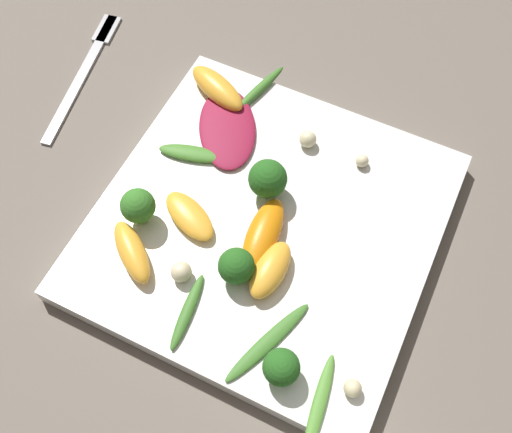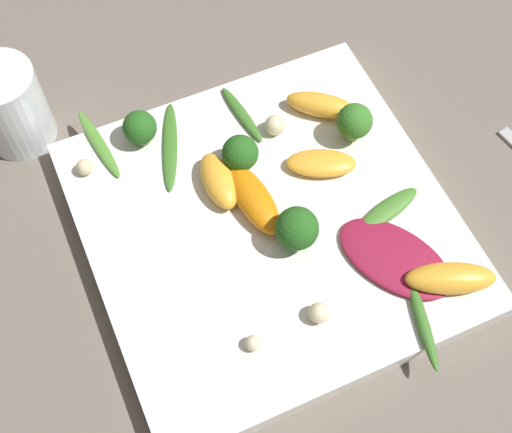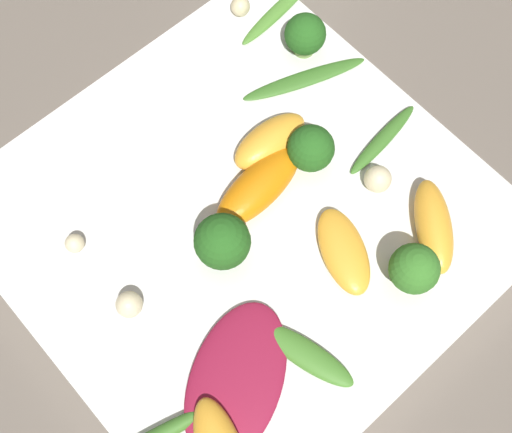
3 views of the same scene
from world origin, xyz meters
TOP-DOWN VIEW (x-y plane):
  - ground_plane at (0.00, 0.00)m, footprint 2.40×2.40m
  - plate at (0.00, 0.00)m, footprint 0.30×0.30m
  - radicchio_leaf_0 at (-0.08, 0.08)m, footprint 0.10×0.12m
  - orange_segment_0 at (0.03, -0.05)m, footprint 0.03×0.06m
  - orange_segment_2 at (-0.09, -0.09)m, footprint 0.07×0.06m
  - orange_segment_3 at (0.01, -0.02)m, footprint 0.04×0.08m
  - orange_segment_4 at (-0.06, -0.03)m, footprint 0.07×0.05m
  - broccoli_floret_0 at (-0.10, -0.05)m, footprint 0.03×0.03m
  - broccoli_floret_1 at (-0.00, -0.06)m, footprint 0.03×0.03m
  - broccoli_floret_2 at (0.07, -0.12)m, footprint 0.03×0.03m
  - broccoli_floret_3 at (-0.01, 0.03)m, footprint 0.04×0.04m
  - arugula_sprig_0 at (-0.02, -0.11)m, footprint 0.02×0.07m
  - arugula_sprig_1 at (0.11, -0.13)m, footprint 0.02×0.09m
  - arugula_sprig_2 at (-0.10, 0.03)m, footprint 0.07×0.03m
  - arugula_sprig_4 at (0.05, -0.10)m, footprint 0.05×0.09m
  - macadamia_nut_0 at (0.13, -0.11)m, footprint 0.01×0.01m
  - macadamia_nut_1 at (-0.04, -0.08)m, footprint 0.02×0.02m
  - macadamia_nut_2 at (0.06, 0.10)m, footprint 0.01×0.01m
  - macadamia_nut_3 at (-0.00, 0.10)m, footprint 0.02×0.02m

SIDE VIEW (x-z plane):
  - ground_plane at x=0.00m, z-range 0.00..0.00m
  - plate at x=0.00m, z-range 0.00..0.02m
  - arugula_sprig_4 at x=0.05m, z-range 0.02..0.03m
  - arugula_sprig_1 at x=0.11m, z-range 0.02..0.03m
  - arugula_sprig_0 at x=-0.02m, z-range 0.02..0.03m
  - arugula_sprig_2 at x=-0.10m, z-range 0.02..0.03m
  - radicchio_leaf_0 at x=-0.08m, z-range 0.02..0.03m
  - macadamia_nut_2 at x=0.06m, z-range 0.02..0.04m
  - orange_segment_4 at x=-0.06m, z-range 0.02..0.04m
  - macadamia_nut_0 at x=0.13m, z-range 0.02..0.04m
  - macadamia_nut_3 at x=0.00m, z-range 0.02..0.04m
  - macadamia_nut_1 at x=-0.04m, z-range 0.02..0.04m
  - orange_segment_2 at x=-0.09m, z-range 0.02..0.04m
  - orange_segment_3 at x=0.01m, z-range 0.02..0.04m
  - orange_segment_0 at x=0.03m, z-range 0.02..0.04m
  - broccoli_floret_2 at x=0.07m, z-range 0.02..0.06m
  - broccoli_floret_1 at x=0.00m, z-range 0.02..0.06m
  - broccoli_floret_0 at x=-0.10m, z-range 0.03..0.07m
  - broccoli_floret_3 at x=-0.01m, z-range 0.02..0.07m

